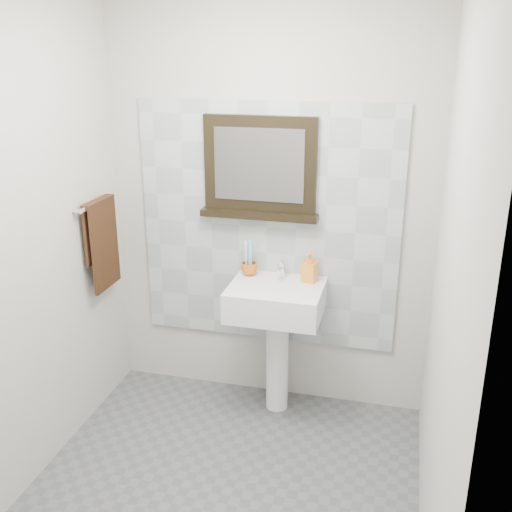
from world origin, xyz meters
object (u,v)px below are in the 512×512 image
Objects in this scene: pedestal_sink at (276,313)px; hand_towel at (102,237)px; soap_dispenser at (310,267)px; framed_mirror at (260,170)px; toothbrush_cup at (249,269)px.

pedestal_sink is 1.75× the size of hand_towel.
pedestal_sink is 1.14m from hand_towel.
framed_mirror is at bearing 178.81° from soap_dispenser.
soap_dispenser reaches higher than toothbrush_cup.
hand_towel is (-1.23, -0.23, 0.16)m from soap_dispenser.
soap_dispenser is 0.26× the size of framed_mirror.
toothbrush_cup is 0.61m from framed_mirror.
toothbrush_cup is 0.91m from hand_towel.
framed_mirror is (-0.15, 0.19, 0.83)m from pedestal_sink.
pedestal_sink reaches higher than toothbrush_cup.
toothbrush_cup is at bearing 148.43° from pedestal_sink.
framed_mirror is 1.30× the size of hand_towel.
soap_dispenser is 1.26m from hand_towel.
toothbrush_cup is 0.38m from soap_dispenser.
soap_dispenser is 0.33× the size of hand_towel.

